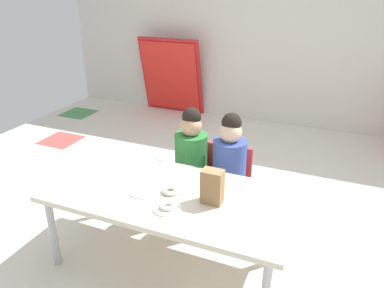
# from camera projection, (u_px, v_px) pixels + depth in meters

# --- Properties ---
(ground_plane) EXTENTS (6.17, 5.19, 0.02)m
(ground_plane) POSITION_uv_depth(u_px,v_px,m) (205.00, 223.00, 3.10)
(ground_plane) COLOR silver
(back_wall) EXTENTS (6.17, 0.10, 2.46)m
(back_wall) POSITION_uv_depth(u_px,v_px,m) (281.00, 29.00, 4.78)
(back_wall) COLOR beige
(back_wall) RESTS_ON ground_plane
(craft_table) EXTENTS (1.61, 0.80, 0.56)m
(craft_table) POSITION_uv_depth(u_px,v_px,m) (171.00, 199.00, 2.48)
(craft_table) COLOR beige
(craft_table) RESTS_ON ground_plane
(seated_child_near_camera) EXTENTS (0.32, 0.31, 0.92)m
(seated_child_near_camera) POSITION_uv_depth(u_px,v_px,m) (191.00, 152.00, 3.03)
(seated_child_near_camera) COLOR red
(seated_child_near_camera) RESTS_ON ground_plane
(seated_child_middle_seat) EXTENTS (0.32, 0.31, 0.92)m
(seated_child_middle_seat) POSITION_uv_depth(u_px,v_px,m) (230.00, 159.00, 2.91)
(seated_child_middle_seat) COLOR red
(seated_child_middle_seat) RESTS_ON ground_plane
(folded_activity_table) EXTENTS (0.90, 0.29, 1.09)m
(folded_activity_table) POSITION_uv_depth(u_px,v_px,m) (171.00, 76.00, 5.41)
(folded_activity_table) COLOR red
(folded_activity_table) RESTS_ON ground_plane
(paper_bag_brown) EXTENTS (0.13, 0.09, 0.22)m
(paper_bag_brown) POSITION_uv_depth(u_px,v_px,m) (212.00, 187.00, 2.31)
(paper_bag_brown) COLOR #9E754C
(paper_bag_brown) RESTS_ON craft_table
(paper_plate_near_edge) EXTENTS (0.18, 0.18, 0.01)m
(paper_plate_near_edge) POSITION_uv_depth(u_px,v_px,m) (167.00, 208.00, 2.28)
(paper_plate_near_edge) COLOR white
(paper_plate_near_edge) RESTS_ON craft_table
(paper_plate_center_table) EXTENTS (0.18, 0.18, 0.01)m
(paper_plate_center_table) POSITION_uv_depth(u_px,v_px,m) (143.00, 192.00, 2.46)
(paper_plate_center_table) COLOR white
(paper_plate_center_table) RESTS_ON craft_table
(donut_powdered_on_plate) EXTENTS (0.10, 0.10, 0.03)m
(donut_powdered_on_plate) POSITION_uv_depth(u_px,v_px,m) (167.00, 206.00, 2.28)
(donut_powdered_on_plate) COLOR white
(donut_powdered_on_plate) RESTS_ON craft_table
(donut_powdered_loose) EXTENTS (0.11, 0.11, 0.03)m
(donut_powdered_loose) POSITION_uv_depth(u_px,v_px,m) (170.00, 190.00, 2.45)
(donut_powdered_loose) COLOR white
(donut_powdered_loose) RESTS_ON craft_table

